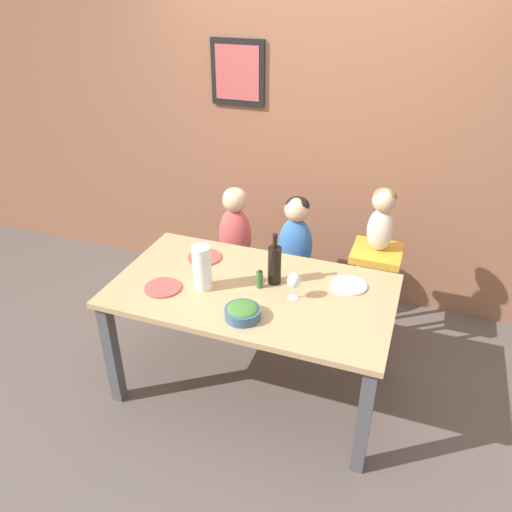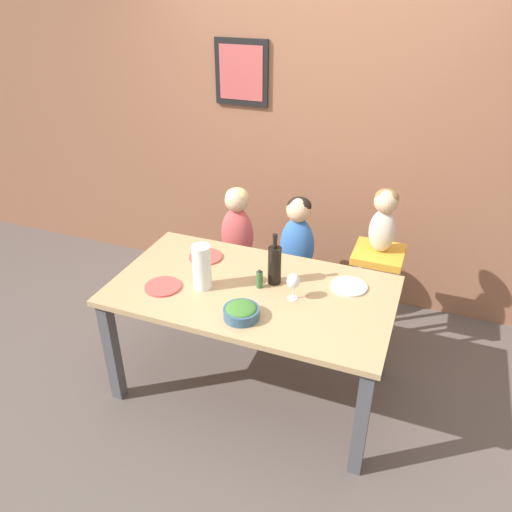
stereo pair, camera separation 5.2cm
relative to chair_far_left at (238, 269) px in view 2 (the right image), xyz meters
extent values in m
plane|color=#564C47|center=(0.40, -0.72, -0.39)|extent=(14.00, 14.00, 0.00)
cube|color=#8E5B42|center=(0.40, 0.59, 0.96)|extent=(10.00, 0.06, 2.70)
cube|color=black|center=(-0.18, 0.55, 1.32)|extent=(0.41, 0.02, 0.46)
cube|color=#B74C4C|center=(-0.18, 0.53, 1.32)|extent=(0.34, 0.00, 0.38)
cube|color=tan|center=(0.40, -0.72, 0.35)|extent=(1.63, 0.90, 0.03)
cube|color=#4C4C51|center=(-0.35, -1.11, -0.03)|extent=(0.07, 0.07, 0.72)
cube|color=#4C4C51|center=(1.15, -1.11, -0.03)|extent=(0.07, 0.07, 0.72)
cube|color=#4C4C51|center=(-0.35, -0.33, -0.03)|extent=(0.07, 0.07, 0.72)
cube|color=#4C4C51|center=(1.15, -0.33, -0.03)|extent=(0.07, 0.07, 0.72)
cylinder|color=silver|center=(-0.14, -0.14, -0.18)|extent=(0.04, 0.04, 0.41)
cylinder|color=silver|center=(0.14, -0.14, -0.18)|extent=(0.04, 0.04, 0.41)
cylinder|color=silver|center=(-0.14, 0.14, -0.18)|extent=(0.04, 0.04, 0.41)
cylinder|color=silver|center=(0.14, 0.14, -0.18)|extent=(0.04, 0.04, 0.41)
cube|color=tan|center=(0.00, 0.00, 0.05)|extent=(0.38, 0.38, 0.05)
cylinder|color=silver|center=(0.31, -0.14, -0.18)|extent=(0.04, 0.04, 0.41)
cylinder|color=silver|center=(0.60, -0.14, -0.18)|extent=(0.04, 0.04, 0.41)
cylinder|color=silver|center=(0.31, 0.14, -0.18)|extent=(0.04, 0.04, 0.41)
cylinder|color=silver|center=(0.60, 0.14, -0.18)|extent=(0.04, 0.04, 0.41)
cube|color=tan|center=(0.45, 0.00, 0.05)|extent=(0.38, 0.38, 0.05)
cylinder|color=silver|center=(0.90, -0.12, -0.04)|extent=(0.04, 0.04, 0.70)
cylinder|color=silver|center=(1.14, -0.12, -0.04)|extent=(0.04, 0.04, 0.70)
cylinder|color=silver|center=(0.90, 0.12, -0.04)|extent=(0.04, 0.04, 0.70)
cylinder|color=silver|center=(1.14, 0.12, -0.04)|extent=(0.04, 0.04, 0.70)
cube|color=gold|center=(1.02, 0.00, 0.34)|extent=(0.32, 0.33, 0.05)
ellipsoid|color=#C64C4C|center=(0.00, 0.00, 0.29)|extent=(0.24, 0.17, 0.43)
sphere|color=#D6AD89|center=(0.00, 0.00, 0.57)|extent=(0.17, 0.17, 0.17)
ellipsoid|color=#DBC684|center=(0.00, 0.01, 0.59)|extent=(0.17, 0.16, 0.12)
ellipsoid|color=#3366B2|center=(0.45, 0.00, 0.29)|extent=(0.24, 0.17, 0.43)
sphere|color=#D6AD89|center=(0.45, 0.00, 0.57)|extent=(0.17, 0.17, 0.17)
ellipsoid|color=black|center=(0.45, 0.01, 0.59)|extent=(0.17, 0.16, 0.12)
ellipsoid|color=beige|center=(1.02, 0.00, 0.51)|extent=(0.17, 0.12, 0.30)
sphere|color=#D6AD89|center=(1.02, 0.00, 0.72)|extent=(0.15, 0.15, 0.15)
ellipsoid|color=olive|center=(1.02, 0.01, 0.74)|extent=(0.15, 0.14, 0.11)
cylinder|color=black|center=(0.50, -0.61, 0.49)|extent=(0.08, 0.08, 0.23)
cylinder|color=black|center=(0.50, -0.61, 0.64)|extent=(0.03, 0.03, 0.09)
cylinder|color=black|center=(0.50, -0.61, 0.68)|extent=(0.03, 0.03, 0.02)
cylinder|color=white|center=(0.13, -0.81, 0.50)|extent=(0.11, 0.11, 0.27)
cylinder|color=white|center=(0.65, -0.73, 0.37)|extent=(0.06, 0.06, 0.00)
cylinder|color=white|center=(0.65, -0.73, 0.41)|extent=(0.01, 0.01, 0.07)
ellipsoid|color=white|center=(0.65, -0.73, 0.48)|extent=(0.08, 0.08, 0.09)
cylinder|color=#335675|center=(0.45, -1.00, 0.40)|extent=(0.19, 0.19, 0.06)
ellipsoid|color=#3D752D|center=(0.45, -1.00, 0.43)|extent=(0.16, 0.16, 0.04)
cylinder|color=#D14C47|center=(-0.09, -0.90, 0.38)|extent=(0.21, 0.21, 0.01)
cylinder|color=#D14C47|center=(-0.01, -0.50, 0.38)|extent=(0.21, 0.21, 0.01)
cylinder|color=silver|center=(0.92, -0.51, 0.38)|extent=(0.21, 0.21, 0.01)
cylinder|color=#336633|center=(0.44, -0.69, 0.42)|extent=(0.04, 0.04, 0.10)
cone|color=black|center=(0.44, -0.69, 0.48)|extent=(0.03, 0.03, 0.02)
camera|label=1|loc=(1.24, -2.98, 1.98)|focal=35.00mm
camera|label=2|loc=(1.29, -2.96, 1.98)|focal=35.00mm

